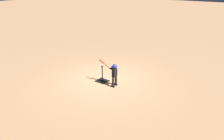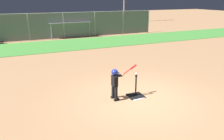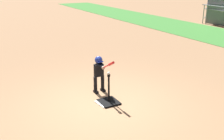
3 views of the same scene
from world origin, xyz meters
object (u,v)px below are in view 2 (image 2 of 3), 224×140
object	(u,v)px
batter_child	(116,80)
bleachers_right_center	(127,26)
batting_tee	(136,94)
baseball	(136,74)
bleachers_far_right	(68,29)

from	to	relation	value
batter_child	bleachers_right_center	xyz separation A→B (m)	(7.55, 14.17, -0.20)
batting_tee	baseball	bearing A→B (deg)	-63.43
batting_tee	bleachers_right_center	distance (m)	15.81
baseball	bleachers_right_center	size ratio (longest dim) A/B	0.02
bleachers_far_right	batting_tee	bearing A→B (deg)	-92.50
baseball	bleachers_far_right	distance (m)	13.05
baseball	batting_tee	bearing A→B (deg)	116.57
batter_child	bleachers_far_right	world-z (taller)	bleachers_far_right
batting_tee	bleachers_right_center	xyz separation A→B (m)	(6.84, 14.25, 0.38)
baseball	bleachers_far_right	size ratio (longest dim) A/B	0.02
batting_tee	bleachers_far_right	xyz separation A→B (m)	(0.57, 13.04, 0.55)
bleachers_right_center	batter_child	bearing A→B (deg)	-118.04
batting_tee	bleachers_far_right	distance (m)	13.06
batter_child	bleachers_right_center	bearing A→B (deg)	61.96
baseball	batter_child	bearing A→B (deg)	173.48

